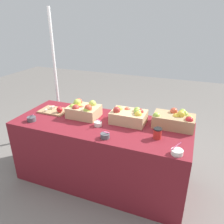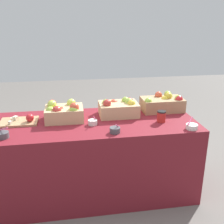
{
  "view_description": "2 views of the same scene",
  "coord_description": "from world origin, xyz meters",
  "px_view_note": "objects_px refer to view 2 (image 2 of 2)",
  "views": [
    {
      "loc": [
        0.88,
        -1.92,
        1.79
      ],
      "look_at": [
        0.13,
        -0.02,
        0.9
      ],
      "focal_mm": 35.13,
      "sensor_mm": 36.0,
      "label": 1
    },
    {
      "loc": [
        -0.18,
        -2.28,
        1.65
      ],
      "look_at": [
        0.18,
        -0.03,
        0.83
      ],
      "focal_mm": 43.14,
      "sensor_mm": 36.0,
      "label": 2
    }
  ],
  "objects_px": {
    "apple_crate_right": "(64,112)",
    "sample_bowl_extra": "(3,135)",
    "cutting_board_back": "(21,121)",
    "apple_crate_middle": "(119,108)",
    "coffee_cup": "(161,116)",
    "sample_bowl_far": "(93,122)",
    "apple_crate_left": "(163,103)",
    "sample_bowl_near": "(192,127)",
    "sample_bowl_mid": "(115,130)"
  },
  "relations": [
    {
      "from": "apple_crate_left",
      "to": "apple_crate_middle",
      "type": "bearing_deg",
      "value": -171.84
    },
    {
      "from": "apple_crate_right",
      "to": "sample_bowl_extra",
      "type": "relative_size",
      "value": 3.56
    },
    {
      "from": "apple_crate_middle",
      "to": "sample_bowl_far",
      "type": "xyz_separation_m",
      "value": [
        -0.27,
        -0.2,
        -0.05
      ]
    },
    {
      "from": "sample_bowl_near",
      "to": "sample_bowl_far",
      "type": "distance_m",
      "value": 0.86
    },
    {
      "from": "apple_crate_middle",
      "to": "sample_bowl_extra",
      "type": "xyz_separation_m",
      "value": [
        -1.0,
        -0.36,
        -0.05
      ]
    },
    {
      "from": "sample_bowl_extra",
      "to": "apple_crate_left",
      "type": "bearing_deg",
      "value": 16.31
    },
    {
      "from": "sample_bowl_extra",
      "to": "sample_bowl_near",
      "type": "bearing_deg",
      "value": -2.65
    },
    {
      "from": "apple_crate_left",
      "to": "apple_crate_right",
      "type": "bearing_deg",
      "value": -173.14
    },
    {
      "from": "apple_crate_right",
      "to": "sample_bowl_mid",
      "type": "relative_size",
      "value": 3.71
    },
    {
      "from": "sample_bowl_near",
      "to": "sample_bowl_extra",
      "type": "relative_size",
      "value": 1.06
    },
    {
      "from": "apple_crate_left",
      "to": "cutting_board_back",
      "type": "distance_m",
      "value": 1.38
    },
    {
      "from": "coffee_cup",
      "to": "apple_crate_left",
      "type": "bearing_deg",
      "value": 68.48
    },
    {
      "from": "sample_bowl_mid",
      "to": "coffee_cup",
      "type": "relative_size",
      "value": 0.89
    },
    {
      "from": "apple_crate_middle",
      "to": "cutting_board_back",
      "type": "relative_size",
      "value": 1.11
    },
    {
      "from": "cutting_board_back",
      "to": "sample_bowl_mid",
      "type": "xyz_separation_m",
      "value": [
        0.8,
        -0.35,
        0.01
      ]
    },
    {
      "from": "cutting_board_back",
      "to": "sample_bowl_extra",
      "type": "xyz_separation_m",
      "value": [
        -0.09,
        -0.3,
        0.01
      ]
    },
    {
      "from": "cutting_board_back",
      "to": "coffee_cup",
      "type": "xyz_separation_m",
      "value": [
        1.26,
        -0.17,
        0.03
      ]
    },
    {
      "from": "apple_crate_middle",
      "to": "sample_bowl_near",
      "type": "bearing_deg",
      "value": -38.13
    },
    {
      "from": "sample_bowl_near",
      "to": "sample_bowl_far",
      "type": "relative_size",
      "value": 1.06
    },
    {
      "from": "cutting_board_back",
      "to": "sample_bowl_far",
      "type": "bearing_deg",
      "value": -12.89
    },
    {
      "from": "apple_crate_left",
      "to": "apple_crate_middle",
      "type": "distance_m",
      "value": 0.47
    },
    {
      "from": "apple_crate_right",
      "to": "coffee_cup",
      "type": "distance_m",
      "value": 0.89
    },
    {
      "from": "sample_bowl_mid",
      "to": "coffee_cup",
      "type": "bearing_deg",
      "value": 20.84
    },
    {
      "from": "coffee_cup",
      "to": "cutting_board_back",
      "type": "bearing_deg",
      "value": 172.08
    },
    {
      "from": "sample_bowl_near",
      "to": "sample_bowl_far",
      "type": "xyz_separation_m",
      "value": [
        -0.82,
        0.23,
        0.0
      ]
    },
    {
      "from": "cutting_board_back",
      "to": "sample_bowl_far",
      "type": "height_order",
      "value": "sample_bowl_far"
    },
    {
      "from": "coffee_cup",
      "to": "sample_bowl_mid",
      "type": "bearing_deg",
      "value": -159.16
    },
    {
      "from": "cutting_board_back",
      "to": "sample_bowl_mid",
      "type": "bearing_deg",
      "value": -23.54
    },
    {
      "from": "apple_crate_right",
      "to": "coffee_cup",
      "type": "bearing_deg",
      "value": -11.65
    },
    {
      "from": "apple_crate_left",
      "to": "sample_bowl_far",
      "type": "relative_size",
      "value": 4.25
    },
    {
      "from": "apple_crate_middle",
      "to": "sample_bowl_mid",
      "type": "xyz_separation_m",
      "value": [
        -0.11,
        -0.41,
        -0.05
      ]
    },
    {
      "from": "sample_bowl_far",
      "to": "coffee_cup",
      "type": "height_order",
      "value": "coffee_cup"
    },
    {
      "from": "cutting_board_back",
      "to": "sample_bowl_near",
      "type": "height_order",
      "value": "sample_bowl_near"
    },
    {
      "from": "sample_bowl_extra",
      "to": "coffee_cup",
      "type": "bearing_deg",
      "value": 5.5
    },
    {
      "from": "apple_crate_left",
      "to": "apple_crate_middle",
      "type": "relative_size",
      "value": 1.12
    },
    {
      "from": "sample_bowl_near",
      "to": "sample_bowl_extra",
      "type": "height_order",
      "value": "sample_bowl_near"
    },
    {
      "from": "apple_crate_right",
      "to": "sample_bowl_extra",
      "type": "bearing_deg",
      "value": -146.86
    },
    {
      "from": "sample_bowl_extra",
      "to": "cutting_board_back",
      "type": "bearing_deg",
      "value": 73.48
    },
    {
      "from": "apple_crate_left",
      "to": "coffee_cup",
      "type": "xyz_separation_m",
      "value": [
        -0.12,
        -0.3,
        -0.03
      ]
    },
    {
      "from": "sample_bowl_near",
      "to": "sample_bowl_extra",
      "type": "distance_m",
      "value": 1.55
    },
    {
      "from": "apple_crate_middle",
      "to": "sample_bowl_extra",
      "type": "bearing_deg",
      "value": -160.07
    },
    {
      "from": "apple_crate_left",
      "to": "sample_bowl_mid",
      "type": "relative_size",
      "value": 4.46
    },
    {
      "from": "apple_crate_middle",
      "to": "coffee_cup",
      "type": "relative_size",
      "value": 3.56
    },
    {
      "from": "coffee_cup",
      "to": "sample_bowl_far",
      "type": "bearing_deg",
      "value": 177.29
    },
    {
      "from": "apple_crate_left",
      "to": "apple_crate_right",
      "type": "height_order",
      "value": "apple_crate_left"
    },
    {
      "from": "apple_crate_right",
      "to": "sample_bowl_near",
      "type": "xyz_separation_m",
      "value": [
        1.07,
        -0.38,
        -0.06
      ]
    },
    {
      "from": "cutting_board_back",
      "to": "apple_crate_right",
      "type": "bearing_deg",
      "value": 0.76
    },
    {
      "from": "coffee_cup",
      "to": "apple_crate_right",
      "type": "bearing_deg",
      "value": 168.35
    },
    {
      "from": "apple_crate_right",
      "to": "cutting_board_back",
      "type": "bearing_deg",
      "value": -179.24
    },
    {
      "from": "apple_crate_left",
      "to": "apple_crate_right",
      "type": "xyz_separation_m",
      "value": [
        -0.99,
        -0.12,
        0.0
      ]
    }
  ]
}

